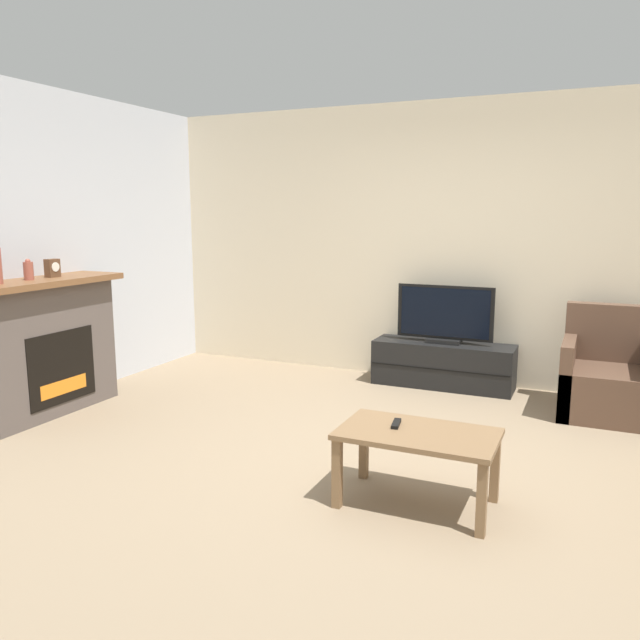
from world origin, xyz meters
name	(u,v)px	position (x,y,z in m)	size (l,w,h in m)	color
ground_plane	(383,467)	(0.00, 0.00, 0.00)	(24.00, 24.00, 0.00)	#89755B
wall_back	(463,244)	(0.00, 2.34, 1.35)	(12.00, 0.06, 2.70)	beige
wall_left	(23,249)	(-3.15, 0.00, 1.35)	(0.06, 12.00, 2.70)	silver
fireplace	(43,346)	(-2.92, -0.07, 0.57)	(0.51, 1.35, 1.12)	#564C47
mantel_vase_centre_left	(28,270)	(-2.90, -0.17, 1.20)	(0.07, 0.07, 0.17)	#994C3D
mantel_clock	(52,268)	(-2.90, 0.06, 1.20)	(0.08, 0.11, 0.15)	brown
tv_stand	(443,365)	(-0.09, 2.07, 0.21)	(1.32, 0.41, 0.43)	black
tv	(445,316)	(-0.09, 2.06, 0.68)	(0.91, 0.18, 0.55)	black
armchair	(606,380)	(1.33, 1.79, 0.29)	(0.70, 0.76, 0.89)	brown
coffee_table	(418,442)	(0.34, -0.43, 0.37)	(0.88, 0.52, 0.44)	brown
remote	(396,424)	(0.20, -0.38, 0.45)	(0.06, 0.15, 0.02)	black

